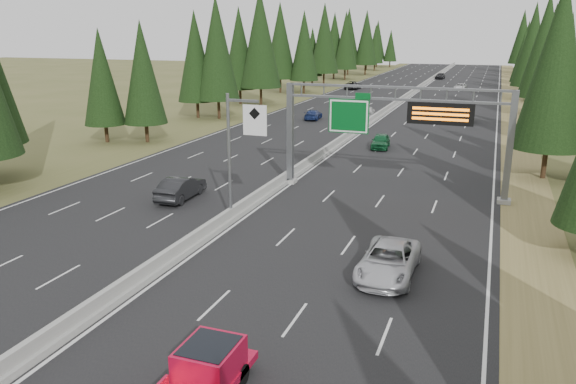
# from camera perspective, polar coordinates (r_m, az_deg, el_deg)

# --- Properties ---
(road) EXTENTS (32.00, 260.00, 0.08)m
(road) POSITION_cam_1_polar(r_m,az_deg,el_deg) (87.35, 10.23, 8.16)
(road) COLOR black
(road) RESTS_ON ground
(shoulder_right) EXTENTS (3.60, 260.00, 0.06)m
(shoulder_right) POSITION_cam_1_polar(r_m,az_deg,el_deg) (86.11, 22.04, 7.13)
(shoulder_right) COLOR olive
(shoulder_right) RESTS_ON ground
(shoulder_left) EXTENTS (3.60, 260.00, 0.06)m
(shoulder_left) POSITION_cam_1_polar(r_m,az_deg,el_deg) (92.08, -0.85, 8.79)
(shoulder_left) COLOR #4D5126
(shoulder_left) RESTS_ON ground
(median_barrier) EXTENTS (0.70, 260.00, 0.85)m
(median_barrier) POSITION_cam_1_polar(r_m,az_deg,el_deg) (87.30, 10.24, 8.40)
(median_barrier) COLOR gray
(median_barrier) RESTS_ON road
(sign_gantry) EXTENTS (16.75, 0.98, 7.80)m
(sign_gantry) POSITION_cam_1_polar(r_m,az_deg,el_deg) (41.10, 11.56, 6.81)
(sign_gantry) COLOR slate
(sign_gantry) RESTS_ON road
(hov_sign_pole) EXTENTS (2.80, 0.50, 8.00)m
(hov_sign_pole) POSITION_cam_1_polar(r_m,az_deg,el_deg) (34.19, -5.16, 4.32)
(hov_sign_pole) COLOR slate
(hov_sign_pole) RESTS_ON road
(tree_row_left) EXTENTS (11.63, 238.68, 18.28)m
(tree_row_left) POSITION_cam_1_polar(r_m,az_deg,el_deg) (85.25, -5.81, 14.38)
(tree_row_left) COLOR black
(tree_row_left) RESTS_ON ground
(silver_minivan) EXTENTS (2.60, 5.60, 1.55)m
(silver_minivan) POSITION_cam_1_polar(r_m,az_deg,el_deg) (27.96, 10.16, -6.89)
(silver_minivan) COLOR silver
(silver_minivan) RESTS_ON road
(red_pickup) EXTENTS (1.90, 5.31, 1.73)m
(red_pickup) POSITION_cam_1_polar(r_m,az_deg,el_deg) (19.17, -8.55, -17.69)
(red_pickup) COLOR black
(red_pickup) RESTS_ON road
(car_ahead_green) EXTENTS (2.15, 4.43, 1.46)m
(car_ahead_green) POSITION_cam_1_polar(r_m,az_deg,el_deg) (58.35, 9.39, 5.13)
(car_ahead_green) COLOR #13542C
(car_ahead_green) RESTS_ON road
(car_ahead_dkred) EXTENTS (1.77, 4.65, 1.51)m
(car_ahead_dkred) POSITION_cam_1_polar(r_m,az_deg,el_deg) (85.15, 16.42, 8.11)
(car_ahead_dkred) COLOR #590C17
(car_ahead_dkred) RESTS_ON road
(car_ahead_dkgrey) EXTENTS (2.76, 5.73, 1.61)m
(car_ahead_dkgrey) POSITION_cam_1_polar(r_m,az_deg,el_deg) (77.71, 17.45, 7.36)
(car_ahead_dkgrey) COLOR black
(car_ahead_dkgrey) RESTS_ON road
(car_ahead_white) EXTENTS (2.49, 4.75, 1.28)m
(car_ahead_white) POSITION_cam_1_polar(r_m,az_deg,el_deg) (121.41, 17.10, 10.18)
(car_ahead_white) COLOR silver
(car_ahead_white) RESTS_ON road
(car_ahead_far) EXTENTS (2.30, 4.74, 1.56)m
(car_ahead_far) POSITION_cam_1_polar(r_m,az_deg,el_deg) (148.30, 15.21, 11.32)
(car_ahead_far) COLOR black
(car_ahead_far) RESTS_ON road
(car_onc_near) EXTENTS (1.97, 5.01, 1.62)m
(car_onc_near) POSITION_cam_1_polar(r_m,az_deg,el_deg) (40.63, -10.83, 0.42)
(car_onc_near) COLOR black
(car_onc_near) RESTS_ON road
(car_onc_blue) EXTENTS (2.24, 4.63, 1.30)m
(car_onc_blue) POSITION_cam_1_polar(r_m,az_deg,el_deg) (76.80, 2.58, 7.86)
(car_onc_blue) COLOR navy
(car_onc_blue) RESTS_ON road
(car_onc_white) EXTENTS (2.37, 4.91, 1.62)m
(car_onc_white) POSITION_cam_1_polar(r_m,az_deg,el_deg) (79.32, 8.08, 8.09)
(car_onc_white) COLOR silver
(car_onc_white) RESTS_ON road
(car_onc_far) EXTENTS (2.73, 5.84, 1.62)m
(car_onc_far) POSITION_cam_1_polar(r_m,az_deg,el_deg) (118.89, 6.65, 10.74)
(car_onc_far) COLOR black
(car_onc_far) RESTS_ON road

